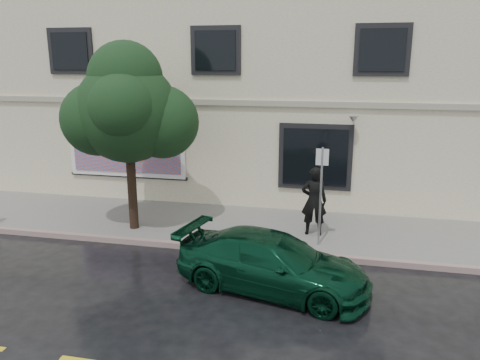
# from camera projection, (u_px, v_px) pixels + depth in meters

# --- Properties ---
(ground) EXTENTS (90.00, 90.00, 0.00)m
(ground) POSITION_uv_depth(u_px,v_px,m) (165.00, 272.00, 11.17)
(ground) COLOR black
(ground) RESTS_ON ground
(sidewalk) EXTENTS (20.00, 3.50, 0.15)m
(sidewalk) POSITION_uv_depth(u_px,v_px,m) (203.00, 224.00, 14.23)
(sidewalk) COLOR gray
(sidewalk) RESTS_ON ground
(curb) EXTENTS (20.00, 0.18, 0.16)m
(curb) POSITION_uv_depth(u_px,v_px,m) (185.00, 246.00, 12.57)
(curb) COLOR gray
(curb) RESTS_ON ground
(building) EXTENTS (20.00, 8.12, 7.00)m
(building) POSITION_uv_depth(u_px,v_px,m) (242.00, 96.00, 18.81)
(building) COLOR beige
(building) RESTS_ON ground
(billboard) EXTENTS (4.30, 0.16, 2.20)m
(billboard) POSITION_uv_depth(u_px,v_px,m) (126.00, 146.00, 15.96)
(billboard) COLOR white
(billboard) RESTS_ON ground
(car) EXTENTS (4.60, 2.79, 1.25)m
(car) POSITION_uv_depth(u_px,v_px,m) (272.00, 263.00, 10.22)
(car) COLOR #08341F
(car) RESTS_ON ground
(pedestrian) EXTENTS (0.75, 0.52, 1.95)m
(pedestrian) POSITION_uv_depth(u_px,v_px,m) (314.00, 201.00, 12.96)
(pedestrian) COLOR black
(pedestrian) RESTS_ON sidewalk
(umbrella) EXTENTS (1.17, 1.17, 0.82)m
(umbrella) POSITION_uv_depth(u_px,v_px,m) (316.00, 152.00, 12.62)
(umbrella) COLOR black
(umbrella) RESTS_ON pedestrian
(street_tree) EXTENTS (2.82, 2.82, 4.79)m
(street_tree) POSITION_uv_depth(u_px,v_px,m) (128.00, 112.00, 12.86)
(street_tree) COLOR #302215
(street_tree) RESTS_ON sidewalk
(sign_pole) EXTENTS (0.32, 0.06, 2.63)m
(sign_pole) POSITION_uv_depth(u_px,v_px,m) (321.00, 188.00, 12.05)
(sign_pole) COLOR #9B9CA4
(sign_pole) RESTS_ON sidewalk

